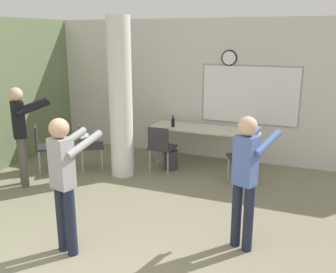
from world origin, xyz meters
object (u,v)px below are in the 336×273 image
object	(u,v)px
chair_table_left	(161,145)
person_playing_side	(246,173)
chair_table_right	(243,156)
chair_near_pillar	(88,143)
person_watching_back	(21,129)
bottle_on_table	(173,122)
chair_by_left_wall	(44,144)
folding_table	(196,130)
person_playing_front	(65,176)

from	to	relation	value
chair_table_left	person_playing_side	world-z (taller)	person_playing_side
chair_table_right	person_playing_side	size ratio (longest dim) A/B	0.54
chair_near_pillar	person_playing_side	size ratio (longest dim) A/B	0.54
chair_near_pillar	person_watching_back	size ratio (longest dim) A/B	0.52
chair_table_left	person_watching_back	xyz separation A→B (m)	(-1.88, -1.47, 0.47)
bottle_on_table	person_playing_side	bearing A→B (deg)	-53.79
bottle_on_table	chair_by_left_wall	size ratio (longest dim) A/B	0.27
folding_table	bottle_on_table	bearing A→B (deg)	-165.04
person_playing_front	person_playing_side	size ratio (longest dim) A/B	1.00
folding_table	chair_by_left_wall	xyz separation A→B (m)	(-2.50, -1.44, -0.17)
chair_table_right	person_playing_front	xyz separation A→B (m)	(-1.49, -2.83, 0.44)
folding_table	person_playing_side	size ratio (longest dim) A/B	1.09
person_watching_back	person_playing_side	xyz separation A→B (m)	(3.80, -0.56, -0.03)
bottle_on_table	person_watching_back	world-z (taller)	person_watching_back
person_playing_side	person_playing_front	bearing A→B (deg)	-155.55
folding_table	person_watching_back	bearing A→B (deg)	-137.21
chair_near_pillar	chair_by_left_wall	xyz separation A→B (m)	(-0.71, -0.36, 0.00)
folding_table	person_playing_front	distance (m)	3.61
chair_table_left	person_playing_side	xyz separation A→B (m)	(1.92, -2.03, 0.44)
bottle_on_table	chair_table_left	distance (m)	0.65
folding_table	chair_table_right	distance (m)	1.32
chair_table_right	person_playing_front	bearing A→B (deg)	-117.76
bottle_on_table	chair_table_left	bearing A→B (deg)	-91.29
chair_table_left	person_playing_front	distance (m)	2.92
chair_table_left	person_watching_back	world-z (taller)	person_watching_back
chair_by_left_wall	chair_table_left	bearing A→B (deg)	20.02
chair_by_left_wall	person_watching_back	world-z (taller)	person_watching_back
bottle_on_table	person_watching_back	bearing A→B (deg)	-132.88
chair_by_left_wall	person_playing_side	bearing A→B (deg)	-17.85
bottle_on_table	chair_near_pillar	size ratio (longest dim) A/B	0.27
person_watching_back	person_playing_side	distance (m)	3.84
person_playing_front	person_watching_back	bearing A→B (deg)	143.67
chair_table_right	person_playing_front	size ratio (longest dim) A/B	0.54
chair_table_right	chair_by_left_wall	world-z (taller)	same
person_playing_side	chair_by_left_wall	bearing A→B (deg)	162.15
chair_table_right	person_playing_front	world-z (taller)	person_playing_front
folding_table	chair_by_left_wall	size ratio (longest dim) A/B	2.03
chair_by_left_wall	person_watching_back	xyz separation A→B (m)	(0.17, -0.72, 0.47)
chair_near_pillar	person_playing_side	xyz separation A→B (m)	(3.26, -1.64, 0.44)
chair_table_right	person_playing_side	xyz separation A→B (m)	(0.39, -1.98, 0.44)
bottle_on_table	chair_near_pillar	distance (m)	1.69
chair_table_right	chair_near_pillar	size ratio (longest dim) A/B	1.00
chair_near_pillar	person_playing_side	world-z (taller)	person_playing_side
chair_near_pillar	chair_by_left_wall	size ratio (longest dim) A/B	1.00
person_playing_front	chair_table_right	bearing A→B (deg)	62.24
person_playing_front	chair_table_left	bearing A→B (deg)	90.82
bottle_on_table	chair_by_left_wall	world-z (taller)	bottle_on_table
bottle_on_table	chair_table_right	xyz separation A→B (m)	(1.52, -0.63, -0.31)
folding_table	person_playing_front	bearing A→B (deg)	-96.51
chair_table_right	chair_table_left	xyz separation A→B (m)	(-1.53, 0.05, 0.00)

